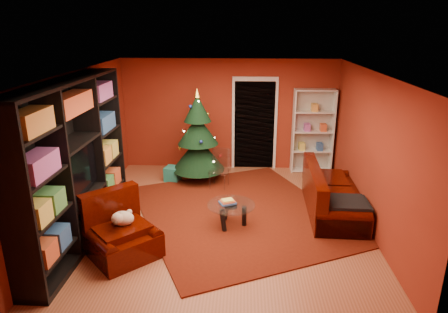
# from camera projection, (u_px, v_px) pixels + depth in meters

# --- Properties ---
(floor) EXTENTS (5.00, 5.50, 0.05)m
(floor) POSITION_uv_depth(u_px,v_px,m) (223.00, 220.00, 7.21)
(floor) COLOR brown
(floor) RESTS_ON ground
(ceiling) EXTENTS (5.00, 5.50, 0.05)m
(ceiling) POSITION_uv_depth(u_px,v_px,m) (223.00, 71.00, 6.37)
(ceiling) COLOR silver
(ceiling) RESTS_ON wall_back
(wall_back) EXTENTS (5.00, 0.05, 2.60)m
(wall_back) POSITION_uv_depth(u_px,v_px,m) (229.00, 115.00, 9.42)
(wall_back) COLOR maroon
(wall_back) RESTS_ON ground
(wall_left) EXTENTS (0.05, 5.50, 2.60)m
(wall_left) POSITION_uv_depth(u_px,v_px,m) (78.00, 148.00, 6.92)
(wall_left) COLOR maroon
(wall_left) RESTS_ON ground
(wall_right) EXTENTS (0.05, 5.50, 2.60)m
(wall_right) POSITION_uv_depth(u_px,v_px,m) (373.00, 152.00, 6.67)
(wall_right) COLOR maroon
(wall_right) RESTS_ON ground
(doorway) EXTENTS (1.06, 0.60, 2.16)m
(doorway) POSITION_uv_depth(u_px,v_px,m) (254.00, 126.00, 9.43)
(doorway) COLOR black
(doorway) RESTS_ON floor
(rug) EXTENTS (4.66, 4.93, 0.02)m
(rug) POSITION_uv_depth(u_px,v_px,m) (239.00, 213.00, 7.40)
(rug) COLOR #57180B
(rug) RESTS_ON floor
(media_unit) EXTENTS (0.55, 3.36, 2.57)m
(media_unit) POSITION_uv_depth(u_px,v_px,m) (73.00, 164.00, 6.16)
(media_unit) COLOR black
(media_unit) RESTS_ON floor
(christmas_tree) EXTENTS (1.45, 1.45, 2.07)m
(christmas_tree) POSITION_uv_depth(u_px,v_px,m) (198.00, 137.00, 8.69)
(christmas_tree) COLOR black
(christmas_tree) RESTS_ON floor
(gift_box_teal) EXTENTS (0.38, 0.38, 0.32)m
(gift_box_teal) POSITION_uv_depth(u_px,v_px,m) (173.00, 174.00, 8.92)
(gift_box_teal) COLOR #1E887B
(gift_box_teal) RESTS_ON floor
(gift_box_red) EXTENTS (0.25, 0.25, 0.23)m
(gift_box_red) POSITION_uv_depth(u_px,v_px,m) (195.00, 173.00, 9.07)
(gift_box_red) COLOR #A0361E
(gift_box_red) RESTS_ON floor
(white_bookshelf) EXTENTS (0.93, 0.35, 2.00)m
(white_bookshelf) POSITION_uv_depth(u_px,v_px,m) (313.00, 131.00, 9.24)
(white_bookshelf) COLOR white
(white_bookshelf) RESTS_ON floor
(armchair) EXTENTS (1.41, 1.41, 0.78)m
(armchair) POSITION_uv_depth(u_px,v_px,m) (122.00, 232.00, 5.95)
(armchair) COLOR black
(armchair) RESTS_ON rug
(dog) EXTENTS (0.50, 0.49, 0.25)m
(dog) POSITION_uv_depth(u_px,v_px,m) (123.00, 218.00, 5.96)
(dog) COLOR beige
(dog) RESTS_ON armchair
(sofa) EXTENTS (0.98, 2.06, 0.87)m
(sofa) POSITION_uv_depth(u_px,v_px,m) (334.00, 191.00, 7.30)
(sofa) COLOR black
(sofa) RESTS_ON rug
(coffee_table) EXTENTS (1.09, 1.09, 0.51)m
(coffee_table) POSITION_uv_depth(u_px,v_px,m) (231.00, 215.00, 6.87)
(coffee_table) COLOR gray
(coffee_table) RESTS_ON rug
(acrylic_chair) EXTENTS (0.47, 0.50, 0.76)m
(acrylic_chair) POSITION_uv_depth(u_px,v_px,m) (219.00, 171.00, 8.44)
(acrylic_chair) COLOR #66605B
(acrylic_chair) RESTS_ON rug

